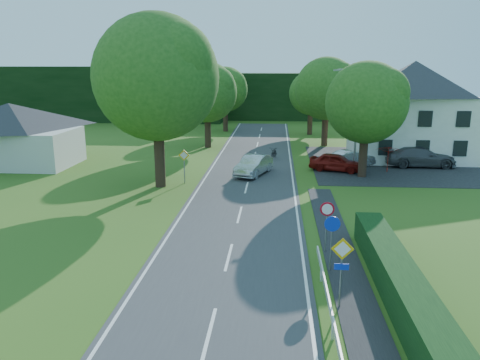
# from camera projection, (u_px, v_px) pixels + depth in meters

# --- Properties ---
(road) EXTENTS (7.00, 80.00, 0.04)m
(road) POSITION_uv_depth(u_px,v_px,m) (242.00, 205.00, 28.30)
(road) COLOR #3B3B3E
(road) RESTS_ON ground
(parking_pad) EXTENTS (14.00, 16.00, 0.04)m
(parking_pad) POSITION_uv_depth(u_px,v_px,m) (393.00, 164.00, 39.97)
(parking_pad) COLOR black
(parking_pad) RESTS_ON ground
(line_edge_left) EXTENTS (0.12, 80.00, 0.01)m
(line_edge_left) POSITION_uv_depth(u_px,v_px,m) (189.00, 203.00, 28.54)
(line_edge_left) COLOR white
(line_edge_left) RESTS_ON road
(line_edge_right) EXTENTS (0.12, 80.00, 0.01)m
(line_edge_right) POSITION_uv_depth(u_px,v_px,m) (296.00, 205.00, 28.05)
(line_edge_right) COLOR white
(line_edge_right) RESTS_ON road
(line_centre) EXTENTS (0.12, 80.00, 0.01)m
(line_centre) POSITION_uv_depth(u_px,v_px,m) (242.00, 204.00, 28.29)
(line_centre) COLOR white
(line_centre) RESTS_ON road
(tree_main) EXTENTS (9.40, 9.40, 11.64)m
(tree_main) POSITION_uv_depth(u_px,v_px,m) (157.00, 102.00, 31.24)
(tree_main) COLOR #255218
(tree_main) RESTS_ON ground
(tree_left_far) EXTENTS (7.00, 7.00, 8.58)m
(tree_left_far) POSITION_uv_depth(u_px,v_px,m) (207.00, 105.00, 47.01)
(tree_left_far) COLOR #255218
(tree_left_far) RESTS_ON ground
(tree_right_far) EXTENTS (7.40, 7.40, 9.09)m
(tree_right_far) POSITION_uv_depth(u_px,v_px,m) (326.00, 102.00, 47.97)
(tree_right_far) COLOR #255218
(tree_right_far) RESTS_ON ground
(tree_left_back) EXTENTS (6.60, 6.60, 8.07)m
(tree_left_back) POSITION_uv_depth(u_px,v_px,m) (225.00, 99.00, 58.65)
(tree_left_back) COLOR #255218
(tree_left_back) RESTS_ON ground
(tree_right_back) EXTENTS (6.20, 6.20, 7.56)m
(tree_right_back) POSITION_uv_depth(u_px,v_px,m) (311.00, 103.00, 55.97)
(tree_right_back) COLOR #255218
(tree_right_back) RESTS_ON ground
(tree_right_mid) EXTENTS (7.00, 7.00, 8.58)m
(tree_right_mid) POSITION_uv_depth(u_px,v_px,m) (365.00, 120.00, 34.37)
(tree_right_mid) COLOR #255218
(tree_right_mid) RESTS_ON ground
(treeline_left) EXTENTS (44.00, 6.00, 8.00)m
(treeline_left) POSITION_uv_depth(u_px,v_px,m) (77.00, 94.00, 70.13)
(treeline_left) COLOR black
(treeline_left) RESTS_ON ground
(treeline_right) EXTENTS (30.00, 5.00, 7.00)m
(treeline_right) POSITION_uv_depth(u_px,v_px,m) (317.00, 97.00, 71.37)
(treeline_right) COLOR black
(treeline_right) RESTS_ON ground
(bungalow_left) EXTENTS (11.00, 6.50, 5.20)m
(bungalow_left) POSITION_uv_depth(u_px,v_px,m) (12.00, 133.00, 38.86)
(bungalow_left) COLOR beige
(bungalow_left) RESTS_ON ground
(house_white) EXTENTS (10.60, 8.40, 8.60)m
(house_white) POSITION_uv_depth(u_px,v_px,m) (412.00, 109.00, 41.66)
(house_white) COLOR silver
(house_white) RESTS_ON ground
(streetlight) EXTENTS (2.03, 0.18, 8.00)m
(streetlight) POSITION_uv_depth(u_px,v_px,m) (355.00, 115.00, 36.30)
(streetlight) COLOR gray
(streetlight) RESTS_ON ground
(sign_priority_right) EXTENTS (0.78, 0.09, 2.59)m
(sign_priority_right) POSITION_uv_depth(u_px,v_px,m) (342.00, 260.00, 15.91)
(sign_priority_right) COLOR gray
(sign_priority_right) RESTS_ON ground
(sign_roundabout) EXTENTS (0.64, 0.08, 2.37)m
(sign_roundabout) POSITION_uv_depth(u_px,v_px,m) (332.00, 233.00, 18.85)
(sign_roundabout) COLOR gray
(sign_roundabout) RESTS_ON ground
(sign_speed_limit) EXTENTS (0.64, 0.11, 2.37)m
(sign_speed_limit) POSITION_uv_depth(u_px,v_px,m) (327.00, 215.00, 20.75)
(sign_speed_limit) COLOR gray
(sign_speed_limit) RESTS_ON ground
(sign_priority_left) EXTENTS (0.78, 0.09, 2.44)m
(sign_priority_left) POSITION_uv_depth(u_px,v_px,m) (184.00, 160.00, 33.06)
(sign_priority_left) COLOR gray
(sign_priority_left) RESTS_ON ground
(moving_car) EXTENTS (2.98, 4.81, 1.50)m
(moving_car) POSITION_uv_depth(u_px,v_px,m) (254.00, 165.00, 35.72)
(moving_car) COLOR silver
(moving_car) RESTS_ON road
(motorcycle) EXTENTS (1.05, 2.11, 1.06)m
(motorcycle) POSITION_uv_depth(u_px,v_px,m) (274.00, 153.00, 41.94)
(motorcycle) COLOR black
(motorcycle) RESTS_ON road
(parked_car_red) EXTENTS (4.46, 2.85, 1.41)m
(parked_car_red) POSITION_uv_depth(u_px,v_px,m) (336.00, 162.00, 37.05)
(parked_car_red) COLOR maroon
(parked_car_red) RESTS_ON parking_pad
(parked_car_silver_a) EXTENTS (4.25, 3.08, 1.33)m
(parked_car_silver_a) POSITION_uv_depth(u_px,v_px,m) (351.00, 158.00, 38.78)
(parked_car_silver_a) COLOR #B6B6BB
(parked_car_silver_a) RESTS_ON parking_pad
(parked_car_grey) EXTENTS (5.70, 2.37, 1.65)m
(parked_car_grey) POSITION_uv_depth(u_px,v_px,m) (420.00, 157.00, 38.65)
(parked_car_grey) COLOR #4F4F54
(parked_car_grey) RESTS_ON parking_pad
(parked_car_silver_b) EXTENTS (4.72, 2.77, 1.23)m
(parked_car_silver_b) POSITION_uv_depth(u_px,v_px,m) (442.00, 157.00, 39.75)
(parked_car_silver_b) COLOR silver
(parked_car_silver_b) RESTS_ON parking_pad
(parasol) EXTENTS (2.63, 2.67, 2.05)m
(parasol) POSITION_uv_depth(u_px,v_px,m) (388.00, 159.00, 36.53)
(parasol) COLOR red
(parasol) RESTS_ON parking_pad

